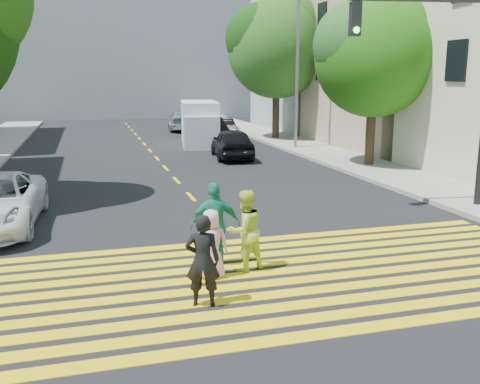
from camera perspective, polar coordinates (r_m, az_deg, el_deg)
name	(u,v)px	position (r m, az deg, el deg)	size (l,w,h in m)	color
ground	(287,304)	(9.61, 4.99, -11.85)	(120.00, 120.00, 0.00)	black
sidewalk_right	(342,159)	(26.25, 10.78, 3.52)	(3.00, 60.00, 0.15)	gray
crosswalk	(264,278)	(10.72, 2.55, -9.19)	(13.40, 5.30, 0.01)	yellow
lane_line	(147,147)	(31.10, -9.89, 4.74)	(0.12, 34.40, 0.01)	yellow
building_right_tan	(418,58)	(32.73, 18.43, 13.44)	(10.00, 10.00, 10.00)	tan
building_right_grey	(333,63)	(42.31, 9.88, 13.43)	(10.00, 10.00, 10.00)	gray
backdrop_block	(117,56)	(56.32, -12.99, 13.95)	(30.00, 8.00, 12.00)	gray
tree_right_near	(376,50)	(24.13, 14.30, 14.43)	(6.26, 5.93, 7.43)	black
tree_right_far	(278,43)	(34.31, 4.08, 15.52)	(7.60, 7.26, 8.82)	black
pedestrian_man	(203,260)	(9.27, -4.01, -7.30)	(0.60, 0.39, 1.64)	black
pedestrian_woman	(245,230)	(10.92, 0.51, -4.12)	(0.82, 0.64, 1.69)	#D0EB49
pedestrian_child	(211,244)	(10.55, -3.08, -5.57)	(0.68, 0.44, 1.39)	#ECACC5
pedestrian_extra	(215,224)	(11.20, -2.66, -3.47)	(1.04, 0.43, 1.78)	#1E8B75
dark_car_near	(232,143)	(26.28, -0.84, 5.21)	(1.74, 4.34, 1.48)	black
silver_car	(182,121)	(40.62, -6.24, 7.56)	(2.03, 4.98, 1.45)	#8D949A
dark_car_parked	(221,128)	(34.55, -2.02, 6.79)	(1.48, 4.23, 1.39)	black
white_van	(200,125)	(31.60, -4.33, 7.18)	(2.76, 5.59, 2.53)	white
traffic_signal	(451,68)	(16.68, 21.57, 12.18)	(4.35, 0.86, 6.42)	black
street_lamp	(294,55)	(29.43, 5.82, 14.33)	(2.00, 0.39, 8.83)	gray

